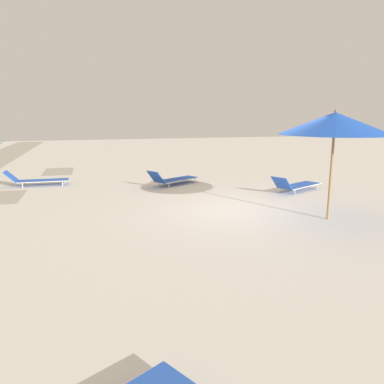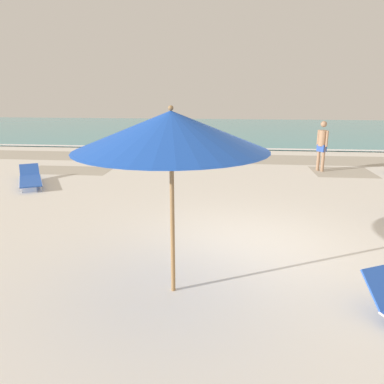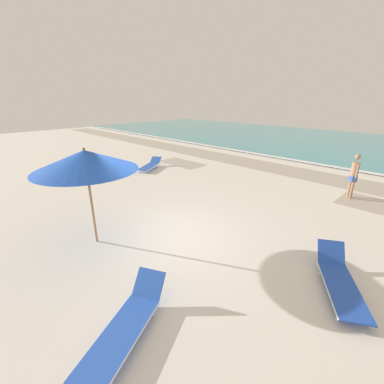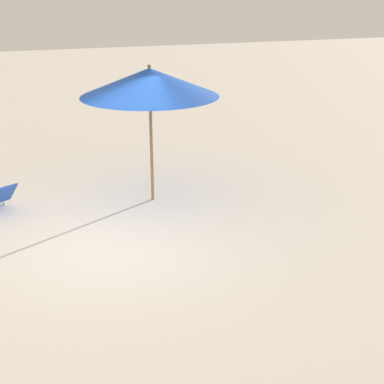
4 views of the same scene
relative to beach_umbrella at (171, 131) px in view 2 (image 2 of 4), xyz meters
The scene contains 5 objects.
ground_plane 3.05m from the beach_umbrella, 53.16° to the left, with size 60.00×60.00×0.16m.
ocean_water 22.47m from the beach_umbrella, 87.08° to the left, with size 60.00×18.48×0.07m.
beach_umbrella is the anchor object (origin of this frame).
sun_lounger_near_water_left 8.07m from the beach_umbrella, 132.82° to the left, with size 1.56×2.12×0.47m.
beachgoer_wading_adult 9.65m from the beach_umbrella, 65.44° to the left, with size 0.33×0.37×1.76m.
Camera 2 is at (-0.36, -6.34, 2.84)m, focal length 35.00 mm.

